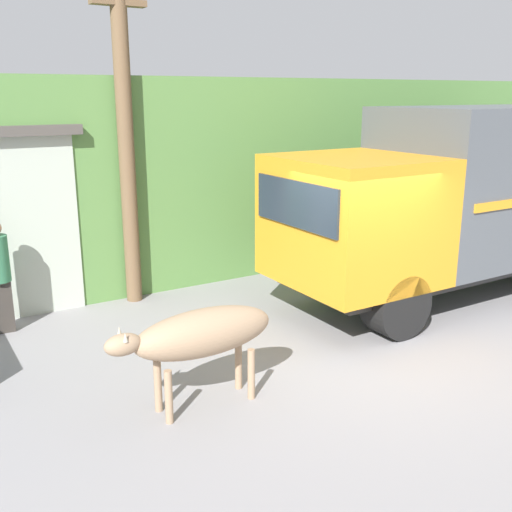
# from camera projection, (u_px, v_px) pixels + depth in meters

# --- Properties ---
(ground_plane) EXTENTS (60.00, 60.00, 0.00)m
(ground_plane) POSITION_uv_depth(u_px,v_px,m) (363.00, 349.00, 8.73)
(ground_plane) COLOR gray
(hillside_embankment) EXTENTS (32.00, 6.56, 3.90)m
(hillside_embankment) POSITION_uv_depth(u_px,v_px,m) (162.00, 166.00, 14.19)
(hillside_embankment) COLOR #568442
(hillside_embankment) RESTS_ON ground_plane
(cargo_truck) EXTENTS (7.49, 2.39, 3.38)m
(cargo_truck) POSITION_uv_depth(u_px,v_px,m) (474.00, 194.00, 10.86)
(cargo_truck) COLOR #2D2D2D
(cargo_truck) RESTS_ON ground_plane
(brown_cow) EXTENTS (2.06, 0.57, 1.21)m
(brown_cow) POSITION_uv_depth(u_px,v_px,m) (201.00, 335.00, 6.93)
(brown_cow) COLOR #9E7F60
(brown_cow) RESTS_ON ground_plane
(utility_pole) EXTENTS (0.90, 0.27, 5.69)m
(utility_pole) POSITION_uv_depth(u_px,v_px,m) (126.00, 134.00, 10.06)
(utility_pole) COLOR brown
(utility_pole) RESTS_ON ground_plane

